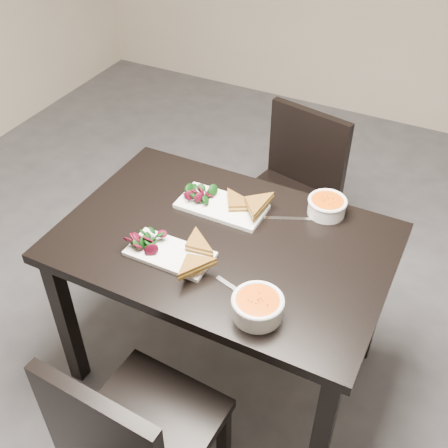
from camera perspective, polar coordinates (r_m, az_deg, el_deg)
name	(u,v)px	position (r m, az deg, el deg)	size (l,w,h in m)	color
ground	(260,371)	(2.54, 3.81, -14.98)	(5.00, 5.00, 0.00)	#47474C
table	(224,258)	(2.07, 0.00, -3.58)	(1.20, 0.80, 0.75)	black
chair_near	(132,435)	(1.84, -9.52, -20.81)	(0.44, 0.44, 0.85)	black
chair_far	(292,186)	(2.73, 7.11, 3.89)	(0.50, 0.50, 0.85)	black
plate_near	(170,254)	(1.94, -5.63, -3.09)	(0.30, 0.15, 0.02)	white
sandwich_near	(188,250)	(1.90, -3.79, -2.72)	(0.15, 0.11, 0.05)	olive
salad_near	(145,239)	(1.97, -8.17, -1.57)	(0.09, 0.09, 0.04)	black
soup_bowl_near	(258,306)	(1.72, 3.51, -8.47)	(0.17, 0.17, 0.07)	white
cutlery_near	(237,290)	(1.82, 1.36, -6.90)	(0.18, 0.02, 0.00)	silver
plate_far	(222,206)	(2.14, -0.25, 1.85)	(0.34, 0.17, 0.02)	white
sandwich_far	(235,206)	(2.08, 1.16, 1.90)	(0.17, 0.13, 0.06)	olive
salad_far	(199,193)	(2.15, -2.62, 3.25)	(0.11, 0.10, 0.05)	black
soup_bowl_far	(327,205)	(2.13, 10.64, 1.91)	(0.15, 0.15, 0.07)	white
cutlery_far	(288,218)	(2.10, 6.63, 0.58)	(0.18, 0.02, 0.00)	silver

